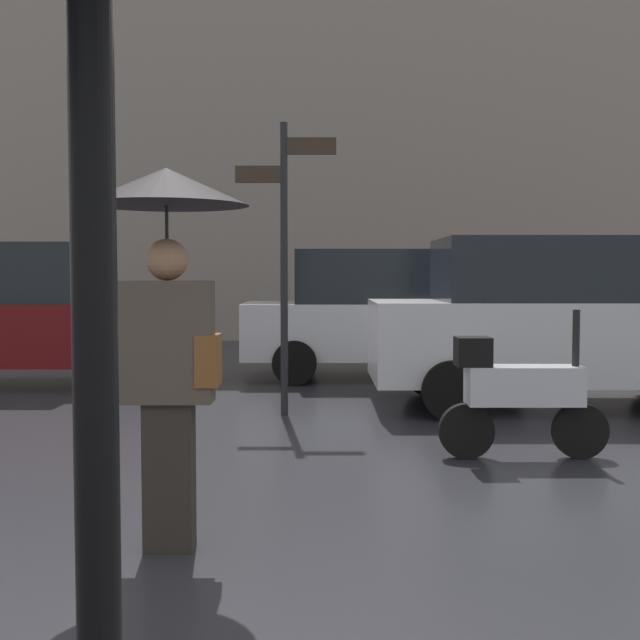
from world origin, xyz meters
name	(u,v)px	position (x,y,z in m)	size (l,w,h in m)	color
pedestrian_with_umbrella	(166,271)	(-0.31, 2.12, 1.54)	(0.90, 0.90, 2.09)	#2A241E
parked_scooter	(516,392)	(2.15, 4.32, 0.56)	(1.40, 0.32, 1.23)	black
parked_car_left	(385,314)	(1.51, 9.62, 0.95)	(4.37, 1.88, 1.89)	silver
parked_car_right	(13,315)	(-3.68, 8.76, 0.98)	(4.29, 1.91, 1.95)	#590C0F
parked_car_distant	(556,322)	(3.26, 6.93, 0.98)	(4.41, 1.93, 1.94)	silver
street_signpost	(282,240)	(0.14, 6.38, 1.90)	(1.08, 0.08, 3.15)	black
building_block	(296,79)	(0.00, 17.62, 6.32)	(17.53, 2.42, 12.65)	gray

